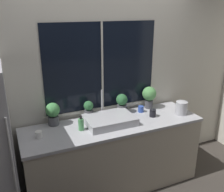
{
  "coord_description": "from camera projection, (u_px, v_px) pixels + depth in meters",
  "views": [
    {
      "loc": [
        -1.12,
        -2.15,
        2.2
      ],
      "look_at": [
        -0.02,
        0.32,
        1.24
      ],
      "focal_mm": 40.0,
      "sensor_mm": 36.0,
      "label": 1
    }
  ],
  "objects": [
    {
      "name": "wall_back",
      "position": [
        101.0,
        78.0,
        3.17
      ],
      "size": [
        8.0,
        0.09,
        2.7
      ],
      "color": "beige",
      "rests_on": "ground_plane"
    },
    {
      "name": "potted_plant_center_left",
      "position": [
        89.0,
        110.0,
        3.08
      ],
      "size": [
        0.12,
        0.12,
        0.23
      ],
      "color": "#4C4C51",
      "rests_on": "counter"
    },
    {
      "name": "potted_plant_center_right",
      "position": [
        122.0,
        103.0,
        3.25
      ],
      "size": [
        0.15,
        0.15,
        0.26
      ],
      "color": "#4C4C51",
      "rests_on": "counter"
    },
    {
      "name": "sink",
      "position": [
        110.0,
        120.0,
        2.97
      ],
      "size": [
        0.58,
        0.47,
        0.35
      ],
      "color": "#ADADB2",
      "rests_on": "counter"
    },
    {
      "name": "mug_black",
      "position": [
        153.0,
        113.0,
        3.16
      ],
      "size": [
        0.08,
        0.08,
        0.1
      ],
      "color": "black",
      "rests_on": "counter"
    },
    {
      "name": "kettle",
      "position": [
        181.0,
        107.0,
        3.22
      ],
      "size": [
        0.15,
        0.15,
        0.19
      ],
      "color": "#B2B2B7",
      "rests_on": "counter"
    },
    {
      "name": "potted_plant_far_right",
      "position": [
        149.0,
        95.0,
        3.39
      ],
      "size": [
        0.19,
        0.19,
        0.3
      ],
      "color": "#4C4C51",
      "rests_on": "counter"
    },
    {
      "name": "mug_blue",
      "position": [
        141.0,
        109.0,
        3.3
      ],
      "size": [
        0.08,
        0.08,
        0.08
      ],
      "color": "#3351AD",
      "rests_on": "counter"
    },
    {
      "name": "mug_white",
      "position": [
        39.0,
        135.0,
        2.64
      ],
      "size": [
        0.07,
        0.07,
        0.08
      ],
      "color": "white",
      "rests_on": "counter"
    },
    {
      "name": "potted_plant_far_left",
      "position": [
        53.0,
        113.0,
        2.9
      ],
      "size": [
        0.17,
        0.17,
        0.27
      ],
      "color": "#4C4C51",
      "rests_on": "counter"
    },
    {
      "name": "counter",
      "position": [
        114.0,
        155.0,
        3.14
      ],
      "size": [
        2.17,
        0.66,
        0.89
      ],
      "color": "#B2A893",
      "rests_on": "ground_plane"
    },
    {
      "name": "wall_right",
      "position": [
        192.0,
        55.0,
        4.68
      ],
      "size": [
        0.06,
        7.0,
        2.7
      ],
      "color": "beige",
      "rests_on": "ground_plane"
    },
    {
      "name": "soap_bottle",
      "position": [
        81.0,
        124.0,
        2.8
      ],
      "size": [
        0.06,
        0.06,
        0.17
      ],
      "color": "#519E5B",
      "rests_on": "counter"
    }
  ]
}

